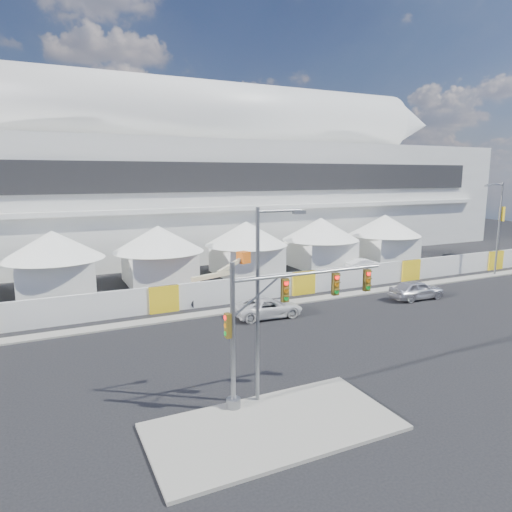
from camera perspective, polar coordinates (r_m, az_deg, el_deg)
name	(u,v)px	position (r m, az deg, el deg)	size (l,w,h in m)	color
ground	(349,372)	(24.77, 11.59, -14.03)	(160.00, 160.00, 0.00)	black
median_island	(274,427)	(19.57, 2.21, -20.53)	(10.00, 5.00, 0.15)	gray
far_curb	(441,282)	(46.59, 22.08, -3.01)	(80.00, 1.20, 0.12)	gray
stadium	(218,179)	(63.54, -4.76, 9.55)	(80.00, 24.80, 21.98)	silver
tent_row	(204,246)	(44.81, -6.49, 1.20)	(53.40, 8.40, 5.40)	white
hoarding_fence	(303,283)	(39.06, 5.88, -3.33)	(70.00, 0.25, 2.00)	silver
scaffold_tower	(446,200)	(80.66, 22.62, 6.47)	(4.40, 4.40, 12.00)	#595B60
sedan_silver	(416,290)	(39.62, 19.42, -3.98)	(4.65, 1.87, 1.58)	#BDBBC1
pickup_curb	(268,307)	(32.81, 1.52, -6.45)	(4.99, 2.30, 1.39)	silver
lot_car_a	(365,265)	(49.65, 13.46, -1.07)	(3.96, 1.38, 1.30)	white
lot_car_b	(449,258)	(56.45, 23.03, -0.26)	(3.94, 1.58, 1.34)	black
traffic_mast	(272,322)	(20.07, 1.98, -8.30)	(7.90, 0.62, 6.38)	slate
streetlight_median	(262,292)	(19.69, 0.79, -4.51)	(2.37, 0.24, 8.58)	gray
streetlight_curb	(498,222)	(51.39, 28.00, 3.76)	(2.76, 0.62, 9.32)	slate
boom_lift	(208,290)	(36.81, -6.08, -4.23)	(7.26, 2.63, 3.56)	orange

